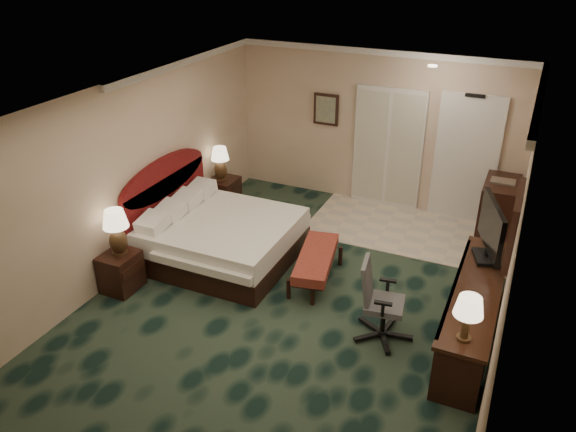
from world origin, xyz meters
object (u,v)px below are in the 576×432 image
at_px(bed_bench, 316,267).
at_px(tv, 491,232).
at_px(desk, 472,313).
at_px(minibar, 498,211).
at_px(bed, 224,240).
at_px(lamp_far, 220,163).
at_px(lamp_near, 117,232).
at_px(nightstand_far, 224,194).
at_px(desk_chair, 385,301).
at_px(nightstand_near, 121,272).

height_order(bed_bench, tv, tv).
xyz_separation_m(bed_bench, desk, (2.14, -0.39, 0.14)).
bearing_deg(minibar, desk, -89.62).
relative_size(bed, lamp_far, 3.44).
bearing_deg(minibar, bed, -147.31).
relative_size(lamp_near, bed_bench, 0.50).
height_order(lamp_near, lamp_far, lamp_near).
bearing_deg(lamp_far, minibar, 10.63).
height_order(nightstand_far, desk_chair, desk_chair).
xyz_separation_m(nightstand_near, lamp_near, (0.00, 0.04, 0.59)).
distance_m(nightstand_far, tv, 4.70).
bearing_deg(minibar, bed_bench, -132.74).
height_order(lamp_far, minibar, lamp_far).
height_order(nightstand_near, desk_chair, desk_chair).
bearing_deg(desk_chair, desk, 13.87).
height_order(bed_bench, desk_chair, desk_chair).
xyz_separation_m(lamp_near, minibar, (4.46, 3.53, -0.38)).
xyz_separation_m(bed, lamp_far, (-0.89, 1.47, 0.53)).
xyz_separation_m(nightstand_far, desk, (4.47, -1.87, 0.08)).
distance_m(nightstand_near, lamp_far, 2.79).
relative_size(bed, desk_chair, 1.96).
height_order(bed, nightstand_near, bed).
bearing_deg(bed, minibar, 32.69).
xyz_separation_m(bed_bench, desk_chair, (1.18, -0.79, 0.29)).
bearing_deg(minibar, tv, -89.29).
bearing_deg(nightstand_far, lamp_near, -90.10).
distance_m(bed, desk_chair, 2.77).
distance_m(nightstand_near, desk, 4.56).
distance_m(desk, tv, 1.02).
xyz_separation_m(nightstand_near, minibar, (4.46, 3.57, 0.22)).
height_order(bed, lamp_far, lamp_far).
xyz_separation_m(nightstand_far, minibar, (4.45, 0.82, 0.21)).
xyz_separation_m(nightstand_near, bed_bench, (2.33, 1.27, -0.05)).
distance_m(nightstand_near, desk_chair, 3.56).
xyz_separation_m(bed, nightstand_far, (-0.86, 1.48, -0.04)).
distance_m(bed, desk, 3.63).
xyz_separation_m(tv, minibar, (-0.02, 1.98, -0.62)).
distance_m(nightstand_far, minibar, 4.53).
bearing_deg(bed_bench, minibar, 35.67).
bearing_deg(bed, lamp_near, -125.13).
relative_size(nightstand_near, lamp_far, 0.93).
bearing_deg(tv, desk_chair, -149.23).
xyz_separation_m(lamp_near, desk_chair, (3.51, 0.44, -0.35)).
bearing_deg(minibar, nightstand_near, -141.30).
relative_size(nightstand_near, minibar, 0.56).
xyz_separation_m(bed_bench, minibar, (2.13, 2.30, 0.27)).
xyz_separation_m(bed, desk, (3.61, -0.38, 0.04)).
relative_size(bed, bed_bench, 1.56).
bearing_deg(nightstand_near, desk, 11.14).
xyz_separation_m(lamp_far, minibar, (4.48, 0.84, -0.36)).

